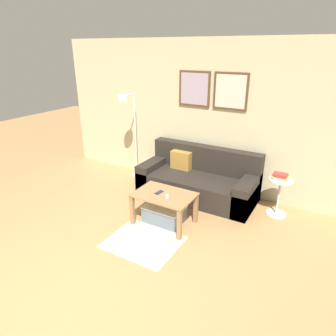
% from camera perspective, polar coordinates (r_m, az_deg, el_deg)
% --- Properties ---
extents(ground_plane, '(16.00, 16.00, 0.00)m').
position_cam_1_polar(ground_plane, '(3.52, -21.78, -22.71)').
color(ground_plane, tan).
extents(wall_back, '(5.60, 0.09, 2.55)m').
position_cam_1_polar(wall_back, '(5.32, 5.36, 9.90)').
color(wall_back, '#C6BC93').
rests_on(wall_back, ground_plane).
extents(area_rug, '(0.93, 0.79, 0.01)m').
position_cam_1_polar(area_rug, '(4.09, -4.71, -13.83)').
color(area_rug, '#B2B79E').
rests_on(area_rug, ground_plane).
extents(couch, '(1.96, 0.85, 0.82)m').
position_cam_1_polar(couch, '(5.14, 5.73, -2.41)').
color(couch, '#28231E').
rests_on(couch, ground_plane).
extents(coffee_table, '(0.84, 0.58, 0.47)m').
position_cam_1_polar(coffee_table, '(4.28, -0.74, -6.15)').
color(coffee_table, '#997047').
rests_on(coffee_table, ground_plane).
extents(storage_bin, '(0.58, 0.41, 0.24)m').
position_cam_1_polar(storage_bin, '(4.45, -0.71, -8.65)').
color(storage_bin, slate).
rests_on(storage_bin, ground_plane).
extents(floor_lamp, '(0.22, 0.53, 1.63)m').
position_cam_1_polar(floor_lamp, '(5.53, -7.53, 8.94)').
color(floor_lamp, white).
rests_on(floor_lamp, ground_plane).
extents(side_table, '(0.36, 0.36, 0.59)m').
position_cam_1_polar(side_table, '(4.81, 20.38, -4.60)').
color(side_table, silver).
rests_on(side_table, ground_plane).
extents(book_stack, '(0.25, 0.20, 0.09)m').
position_cam_1_polar(book_stack, '(4.70, 20.68, -1.52)').
color(book_stack, silver).
rests_on(book_stack, side_table).
extents(remote_control, '(0.11, 0.15, 0.02)m').
position_cam_1_polar(remote_control, '(4.14, -0.16, -5.51)').
color(remote_control, '#99999E').
rests_on(remote_control, coffee_table).
extents(cell_phone, '(0.08, 0.15, 0.01)m').
position_cam_1_polar(cell_phone, '(4.27, -1.74, -4.66)').
color(cell_phone, '#1E2338').
rests_on(cell_phone, coffee_table).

